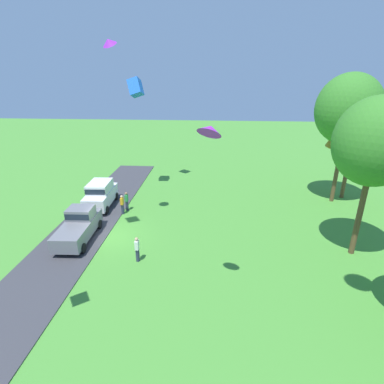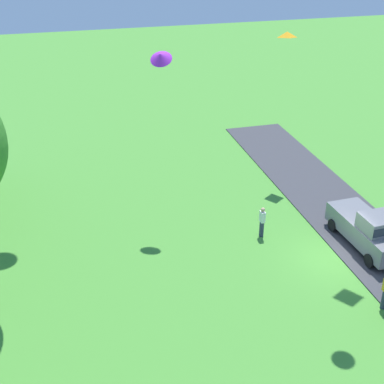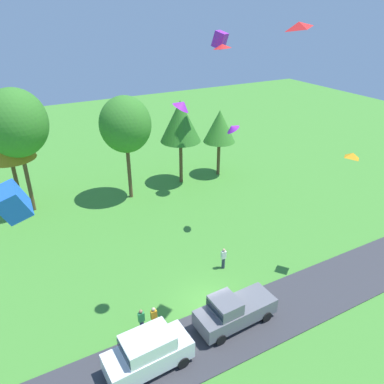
% 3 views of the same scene
% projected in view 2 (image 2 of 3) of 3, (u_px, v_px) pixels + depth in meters
% --- Properties ---
extents(ground_plane, '(120.00, 120.00, 0.00)m').
position_uv_depth(ground_plane, '(334.00, 258.00, 26.47)').
color(ground_plane, '#478E33').
extents(pavement_strip, '(36.00, 4.40, 0.06)m').
position_uv_depth(pavement_strip, '(378.00, 250.00, 27.02)').
color(pavement_strip, '#38383D').
rests_on(pavement_strip, ground).
extents(car_pickup_near_entrance, '(5.07, 2.21, 2.14)m').
position_uv_depth(car_pickup_near_entrance, '(370.00, 229.00, 26.78)').
color(car_pickup_near_entrance, slate).
rests_on(car_pickup_near_entrance, ground).
extents(person_beside_suv, '(0.36, 0.24, 1.71)m').
position_uv_depth(person_beside_suv, '(262.00, 222.00, 27.87)').
color(person_beside_suv, '#2D334C').
rests_on(person_beside_suv, ground).
extents(kite_delta_topmost, '(1.46, 1.45, 0.88)m').
position_uv_depth(kite_delta_topmost, '(161.00, 56.00, 25.86)').
color(kite_delta_topmost, purple).
extents(kite_diamond_mid_center, '(1.03, 1.00, 0.45)m').
position_uv_depth(kite_diamond_mid_center, '(287.00, 34.00, 30.86)').
color(kite_diamond_mid_center, orange).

